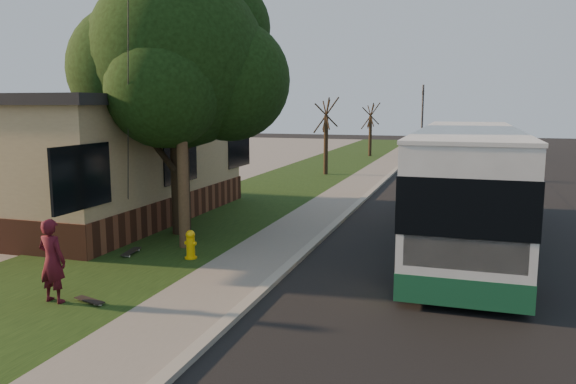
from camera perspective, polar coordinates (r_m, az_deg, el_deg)
The scene contains 18 objects.
ground at distance 13.71m, azimuth -0.04°, elevation -7.93°, with size 120.00×120.00×0.00m, color black.
road at distance 22.85m, azimuth 17.41°, elevation -1.49°, with size 8.00×80.00×0.01m, color black.
curb at distance 23.19m, azimuth 7.50°, elevation -0.87°, with size 0.25×80.00×0.12m, color gray.
sidewalk at distance 23.38m, azimuth 5.08°, elevation -0.80°, with size 2.00×80.00×0.08m, color slate.
grass_verge at distance 24.37m, azimuth -2.97°, elevation -0.39°, with size 5.00×80.00×0.07m, color black.
building_lot at distance 29.39m, azimuth -21.54°, elevation 0.57°, with size 15.00×80.00×0.04m, color slate.
fire_hydrant at distance 14.57m, azimuth -9.87°, elevation -5.28°, with size 0.32×0.32×0.74m.
utility_pole at distance 15.36m, azimuth -10.94°, elevation 11.21°, with size 2.86×3.21×9.07m.
leafy_tree at distance 17.25m, azimuth -10.89°, elevation 12.73°, with size 6.30×6.00×7.80m.
bare_tree_near at distance 31.46m, azimuth 3.88°, elevation 5.58°, with size 1.38×1.21×4.31m.
bare_tree_far at distance 43.12m, azimuth 8.36°, elevation 6.21°, with size 1.38×1.21×4.03m.
traffic_signal at distance 46.64m, azimuth 13.49°, elevation 7.69°, with size 0.18×0.22×5.50m.
transit_bus at distance 16.82m, azimuth 17.70°, elevation 0.93°, with size 2.82×12.21×3.30m.
skateboarder at distance 12.09m, azimuth -22.85°, elevation -6.45°, with size 0.62×0.41×1.69m, color #460E1A.
skateboard_main at distance 15.41m, azimuth -15.64°, elevation -5.86°, with size 0.36×0.90×0.08m.
skateboard_spare at distance 12.00m, azimuth -19.52°, elevation -10.34°, with size 0.76×0.39×0.07m.
dumpster at distance 22.11m, azimuth -16.07°, elevation 0.20°, with size 1.79×1.51×1.42m.
distant_car at distance 40.88m, azimuth 15.52°, elevation 4.22°, with size 2.00×4.98×1.70m, color black.
Camera 1 is at (3.99, -12.50, 3.98)m, focal length 35.00 mm.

